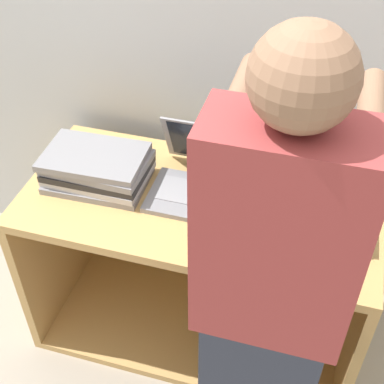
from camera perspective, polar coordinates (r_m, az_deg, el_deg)
wall_back at (r=2.06m, az=4.19°, el=16.18°), size 8.00×0.05×2.40m
cart at (r=2.27m, az=1.20°, el=-6.75°), size 1.31×0.64×0.76m
laptop_open at (r=1.96m, az=1.24°, el=1.31°), size 0.37×0.35×0.25m
laptop_stack_left at (r=2.02m, az=-10.06°, el=2.54°), size 0.39×0.26×0.13m
laptop_stack_right at (r=1.89m, az=12.70°, el=-2.29°), size 0.38×0.26×0.08m
person at (r=1.53m, az=8.11°, el=-12.21°), size 0.40×0.53×1.68m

